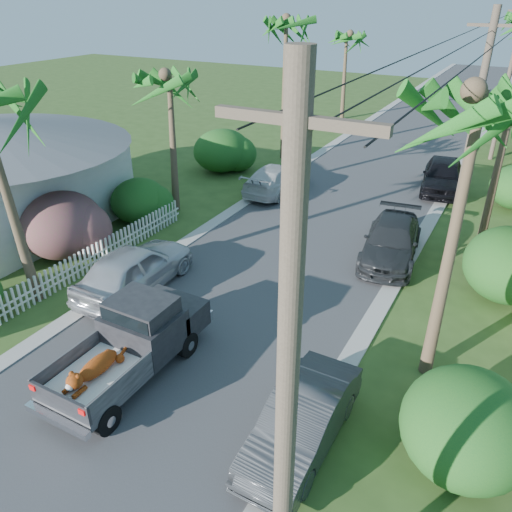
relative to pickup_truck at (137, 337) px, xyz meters
The scene contains 23 objects.
ground 2.50m from the pickup_truck, 70.35° to the right, with size 120.00×120.00×0.00m, color #314C1C.
road 22.88m from the pickup_truck, 88.07° to the left, with size 8.00×100.00×0.02m, color #38383A.
curb_left 23.14m from the pickup_truck, 98.79° to the left, with size 0.60×100.00×0.06m, color #A5A39E.
curb_right 23.42m from the pickup_truck, 77.49° to the left, with size 0.60×100.00×0.06m, color #A5A39E.
pickup_truck is the anchor object (origin of this frame).
parked_car_rn 5.07m from the pickup_truck, ahead, with size 1.47×4.23×1.39m, color #2E3134.
parked_car_rm 10.71m from the pickup_truck, 65.92° to the left, with size 2.01×4.95×1.44m, color #282A2C.
parked_car_rf 19.13m from the pickup_truck, 75.84° to the left, with size 1.96×4.88×1.66m, color black.
parked_car_ln 4.23m from the pickup_truck, 132.11° to the left, with size 1.98×4.91×1.67m, color silver.
parked_car_lf 14.53m from the pickup_truck, 101.34° to the left, with size 2.00×4.93×1.43m, color silver.
palm_l_b 12.64m from the pickup_truck, 121.49° to the left, with size 4.40×4.40×7.40m.
palm_l_c 21.65m from the pickup_truck, 104.77° to the left, with size 4.40×4.40×9.20m.
palm_l_d 32.81m from the pickup_truck, 100.20° to the left, with size 4.40×4.40×7.70m.
palm_r_a 10.29m from the pickup_truck, 28.55° to the left, with size 4.40×4.40×8.70m.
shrub_l_b 8.02m from the pickup_truck, 151.32° to the left, with size 3.00×3.30×2.60m, color #A2175A.
shrub_l_c 10.27m from the pickup_truck, 130.20° to the left, with size 2.40×2.64×2.00m, color #154B1C.
shrub_l_d 17.42m from the pickup_truck, 114.53° to the left, with size 3.20×3.52×2.40m, color #154B1C.
shrub_r_a 8.41m from the pickup_truck, ahead, with size 2.80×3.08×2.30m, color #154B1C.
shrub_r_b 12.32m from the pickup_truck, 45.91° to the left, with size 3.00×3.30×2.50m, color #154B1C.
picket_fence 6.23m from the pickup_truck, 147.39° to the left, with size 0.10×11.00×1.00m, color white.
utility_pole_a 8.41m from the pickup_truck, 33.11° to the right, with size 1.60×0.26×9.00m.
utility_pole_b 13.08m from the pickup_truck, 59.58° to the left, with size 1.60×0.26×9.00m.
utility_pole_c 26.86m from the pickup_truck, 76.16° to the left, with size 1.60×0.26×9.00m.
Camera 1 is at (7.33, -5.90, 9.37)m, focal length 35.00 mm.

